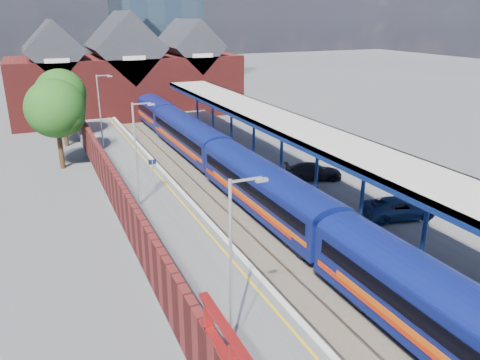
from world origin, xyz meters
The scene contains 20 objects.
ground centered at (0.00, 30.00, 0.00)m, with size 240.00×240.00×0.00m, color #5B5B5E.
ballast_bed centered at (0.00, 20.00, 0.03)m, with size 6.00×76.00×0.06m, color #473D33.
rails centered at (0.00, 20.00, 0.12)m, with size 4.51×76.00×0.14m.
left_platform centered at (-5.50, 20.00, 0.50)m, with size 5.00×76.00×1.00m, color #565659.
right_platform centered at (6.00, 20.00, 0.50)m, with size 6.00×76.00×1.00m, color #565659.
coping_left centered at (-3.15, 20.00, 1.02)m, with size 0.30×76.00×0.05m, color silver.
coping_right centered at (3.15, 20.00, 1.02)m, with size 0.30×76.00×0.05m, color silver.
yellow_line centered at (-3.75, 20.00, 1.01)m, with size 0.14×76.00×0.01m, color yellow.
train centered at (1.49, 27.09, 2.12)m, with size 2.96×65.93×3.45m.
canopy centered at (5.48, 21.95, 5.25)m, with size 4.50×52.00×4.48m.
lamp_post_b centered at (-6.36, 6.00, 4.99)m, with size 1.48×0.18×7.00m.
lamp_post_c centered at (-6.36, 22.00, 4.99)m, with size 1.48×0.18×7.00m.
lamp_post_d centered at (-6.36, 38.00, 4.99)m, with size 1.48×0.18×7.00m.
platform_sign centered at (-5.00, 24.00, 2.69)m, with size 0.55×0.08×2.50m.
brick_wall centered at (-8.10, 13.54, 2.45)m, with size 0.35×50.00×3.86m.
station_building centered at (0.00, 58.00, 5.45)m, with size 30.00×12.12×13.78m.
tree_near centered at (-10.35, 35.91, 5.35)m, with size 5.20×5.20×8.10m.
tree_far centered at (-9.35, 43.91, 5.35)m, with size 5.20×5.20×8.10m.
parked_car_dark centered at (7.18, 21.69, 1.65)m, with size 1.81×4.46×1.30m, color black.
parked_car_blue centered at (8.18, 13.16, 1.66)m, with size 2.19×4.74×1.32m, color navy.
Camera 1 is at (-12.27, -7.78, 13.27)m, focal length 35.00 mm.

